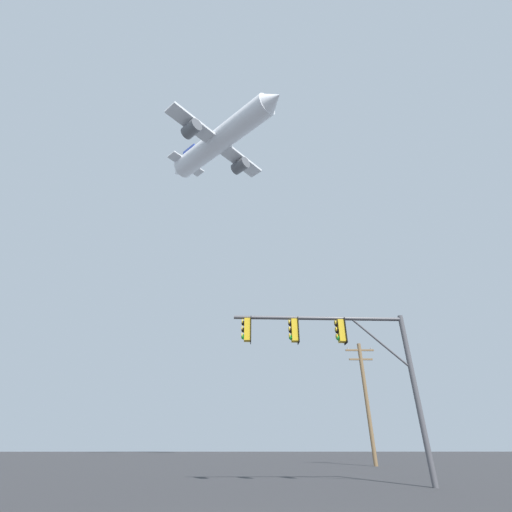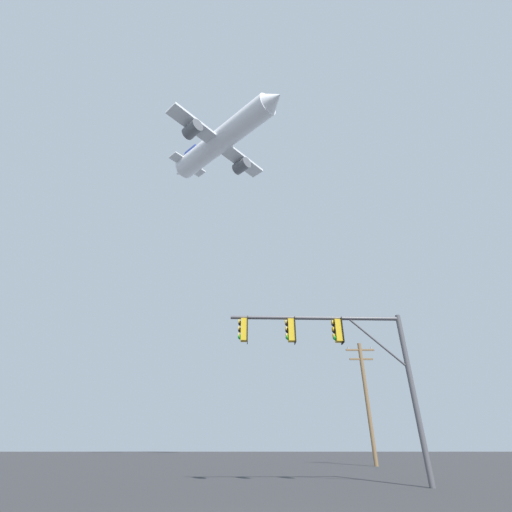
{
  "view_description": "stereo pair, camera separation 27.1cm",
  "coord_description": "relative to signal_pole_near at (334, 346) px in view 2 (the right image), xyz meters",
  "views": [
    {
      "loc": [
        -0.27,
        -5.47,
        1.27
      ],
      "look_at": [
        -0.0,
        20.8,
        15.63
      ],
      "focal_mm": 24.3,
      "sensor_mm": 36.0,
      "label": 1
    },
    {
      "loc": [
        -0.0,
        -5.48,
        1.27
      ],
      "look_at": [
        -0.0,
        20.8,
        15.63
      ],
      "focal_mm": 24.3,
      "sensor_mm": 36.0,
      "label": 2
    }
  ],
  "objects": [
    {
      "name": "signal_pole_near",
      "position": [
        0.0,
        0.0,
        0.0
      ],
      "size": [
        7.04,
        0.58,
        6.01
      ],
      "color": "#4C4C51",
      "rests_on": "ground"
    },
    {
      "name": "utility_pole",
      "position": [
        4.98,
        13.38,
        -0.28
      ],
      "size": [
        2.2,
        0.28,
        8.26
      ],
      "color": "brown",
      "rests_on": "ground"
    },
    {
      "name": "airplane",
      "position": [
        -9.38,
        31.16,
        45.01
      ],
      "size": [
        22.52,
        21.1,
        7.49
      ],
      "color": "white"
    }
  ]
}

